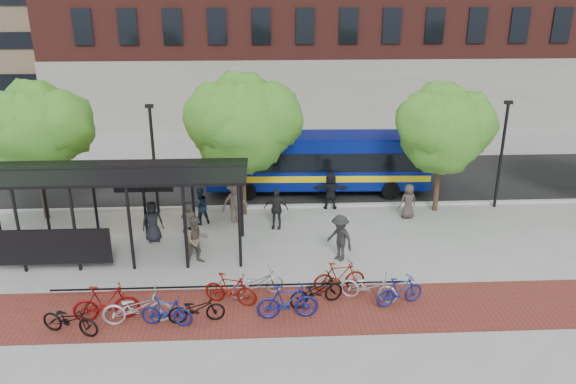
{
  "coord_description": "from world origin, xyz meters",
  "views": [
    {
      "loc": [
        -2.16,
        -20.87,
        10.12
      ],
      "look_at": [
        -1.03,
        1.82,
        1.6
      ],
      "focal_mm": 35.0,
      "sensor_mm": 36.0,
      "label": 1
    }
  ],
  "objects_px": {
    "pedestrian_5": "(331,190)",
    "bike_11": "(400,291)",
    "pedestrian_4": "(276,209)",
    "tree_b": "(244,120)",
    "bike_0": "(70,319)",
    "bike_2": "(137,307)",
    "pedestrian_6": "(408,201)",
    "pedestrian_9": "(340,238)",
    "pedestrian_1": "(190,225)",
    "pedestrian_2": "(200,206)",
    "bike_3": "(167,311)",
    "bike_4": "(196,309)",
    "lamp_post_left": "(154,157)",
    "bike_1": "(106,303)",
    "bike_10": "(369,287)",
    "lamp_post_right": "(502,152)",
    "bus": "(318,159)",
    "tree_a": "(35,127)",
    "bike_8": "(316,291)",
    "bike_9": "(339,276)",
    "pedestrian_3": "(235,202)",
    "bike_5": "(231,289)",
    "pedestrian_8": "(197,240)",
    "tree_c": "(444,126)",
    "pedestrian_0": "(153,222)",
    "bike_7": "(287,302)",
    "bus_shelter": "(104,182)"
  },
  "relations": [
    {
      "from": "lamp_post_left",
      "to": "bus",
      "type": "xyz_separation_m",
      "value": [
        7.71,
        2.55,
        -1.03
      ]
    },
    {
      "from": "lamp_post_right",
      "to": "pedestrian_1",
      "type": "relative_size",
      "value": 2.61
    },
    {
      "from": "pedestrian_2",
      "to": "pedestrian_9",
      "type": "xyz_separation_m",
      "value": [
        5.7,
        -3.77,
        0.08
      ]
    },
    {
      "from": "bus",
      "to": "pedestrian_6",
      "type": "relative_size",
      "value": 6.95
    },
    {
      "from": "tree_b",
      "to": "tree_a",
      "type": "bearing_deg",
      "value": -180.0
    },
    {
      "from": "bike_8",
      "to": "bike_9",
      "type": "xyz_separation_m",
      "value": [
        0.89,
        0.85,
        0.04
      ]
    },
    {
      "from": "pedestrian_1",
      "to": "pedestrian_2",
      "type": "distance_m",
      "value": 2.34
    },
    {
      "from": "bike_1",
      "to": "bike_7",
      "type": "height_order",
      "value": "bike_1"
    },
    {
      "from": "bike_10",
      "to": "pedestrian_5",
      "type": "xyz_separation_m",
      "value": [
        -0.3,
        8.28,
        0.38
      ]
    },
    {
      "from": "bike_4",
      "to": "pedestrian_9",
      "type": "relative_size",
      "value": 0.96
    },
    {
      "from": "pedestrian_4",
      "to": "bike_11",
      "type": "bearing_deg",
      "value": -48.0
    },
    {
      "from": "lamp_post_left",
      "to": "pedestrian_9",
      "type": "distance_m",
      "value": 9.5
    },
    {
      "from": "bike_0",
      "to": "bike_2",
      "type": "xyz_separation_m",
      "value": [
        1.93,
        0.46,
        0.07
      ]
    },
    {
      "from": "pedestrian_4",
      "to": "tree_b",
      "type": "bearing_deg",
      "value": 139.01
    },
    {
      "from": "tree_a",
      "to": "bus",
      "type": "distance_m",
      "value": 13.17
    },
    {
      "from": "bike_11",
      "to": "pedestrian_6",
      "type": "relative_size",
      "value": 1.07
    },
    {
      "from": "bike_3",
      "to": "bike_8",
      "type": "bearing_deg",
      "value": -68.39
    },
    {
      "from": "bike_1",
      "to": "tree_a",
      "type": "bearing_deg",
      "value": 20.28
    },
    {
      "from": "bus_shelter",
      "to": "bus",
      "type": "distance_m",
      "value": 11.12
    },
    {
      "from": "pedestrian_5",
      "to": "bike_11",
      "type": "bearing_deg",
      "value": 101.59
    },
    {
      "from": "bike_1",
      "to": "pedestrian_2",
      "type": "distance_m",
      "value": 7.85
    },
    {
      "from": "tree_a",
      "to": "bike_5",
      "type": "relative_size",
      "value": 3.35
    },
    {
      "from": "tree_a",
      "to": "bike_1",
      "type": "bearing_deg",
      "value": -61.01
    },
    {
      "from": "lamp_post_left",
      "to": "pedestrian_5",
      "type": "bearing_deg",
      "value": 1.42
    },
    {
      "from": "bus",
      "to": "bike_2",
      "type": "relative_size",
      "value": 5.17
    },
    {
      "from": "bus",
      "to": "bike_5",
      "type": "bearing_deg",
      "value": -108.58
    },
    {
      "from": "tree_c",
      "to": "pedestrian_0",
      "type": "distance_m",
      "value": 13.45
    },
    {
      "from": "bike_10",
      "to": "pedestrian_9",
      "type": "xyz_separation_m",
      "value": [
        -0.59,
        2.98,
        0.42
      ]
    },
    {
      "from": "bike_9",
      "to": "bike_3",
      "type": "bearing_deg",
      "value": 100.01
    },
    {
      "from": "lamp_post_right",
      "to": "pedestrian_3",
      "type": "xyz_separation_m",
      "value": [
        -12.37,
        -1.22,
        -1.79
      ]
    },
    {
      "from": "bike_1",
      "to": "bike_4",
      "type": "xyz_separation_m",
      "value": [
        2.86,
        -0.25,
        -0.15
      ]
    },
    {
      "from": "pedestrian_6",
      "to": "pedestrian_9",
      "type": "relative_size",
      "value": 0.86
    },
    {
      "from": "lamp_post_right",
      "to": "pedestrian_0",
      "type": "bearing_deg",
      "value": -169.03
    },
    {
      "from": "tree_a",
      "to": "bike_4",
      "type": "bearing_deg",
      "value": -49.25
    },
    {
      "from": "tree_c",
      "to": "bike_8",
      "type": "relative_size",
      "value": 3.07
    },
    {
      "from": "pedestrian_0",
      "to": "bus",
      "type": "bearing_deg",
      "value": 22.79
    },
    {
      "from": "tree_a",
      "to": "pedestrian_1",
      "type": "relative_size",
      "value": 3.15
    },
    {
      "from": "bike_3",
      "to": "pedestrian_4",
      "type": "relative_size",
      "value": 0.92
    },
    {
      "from": "bike_2",
      "to": "pedestrian_5",
      "type": "height_order",
      "value": "pedestrian_5"
    },
    {
      "from": "bike_3",
      "to": "bus_shelter",
      "type": "bearing_deg",
      "value": 39.49
    },
    {
      "from": "bike_1",
      "to": "bus",
      "type": "bearing_deg",
      "value": -43.26
    },
    {
      "from": "pedestrian_2",
      "to": "pedestrian_8",
      "type": "relative_size",
      "value": 0.88
    },
    {
      "from": "bike_8",
      "to": "pedestrian_4",
      "type": "height_order",
      "value": "pedestrian_4"
    },
    {
      "from": "lamp_post_left",
      "to": "pedestrian_5",
      "type": "relative_size",
      "value": 2.86
    },
    {
      "from": "bike_0",
      "to": "pedestrian_2",
      "type": "xyz_separation_m",
      "value": [
        3.16,
        8.22,
        0.35
      ]
    },
    {
      "from": "lamp_post_left",
      "to": "lamp_post_right",
      "type": "bearing_deg",
      "value": 0.0
    },
    {
      "from": "bike_9",
      "to": "pedestrian_2",
      "type": "height_order",
      "value": "pedestrian_2"
    },
    {
      "from": "bike_10",
      "to": "bike_1",
      "type": "bearing_deg",
      "value": 116.39
    },
    {
      "from": "bike_5",
      "to": "pedestrian_4",
      "type": "bearing_deg",
      "value": 3.35
    },
    {
      "from": "lamp_post_left",
      "to": "bike_11",
      "type": "relative_size",
      "value": 2.99
    }
  ]
}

